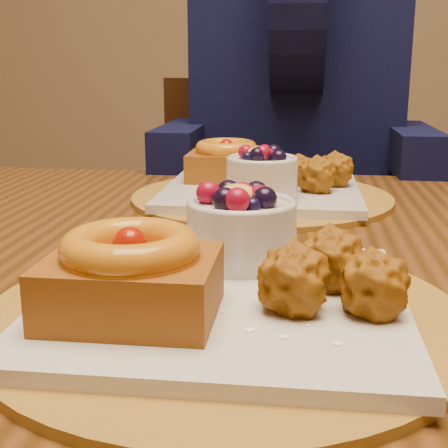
# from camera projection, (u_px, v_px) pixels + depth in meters

# --- Properties ---
(dining_table) EXTENTS (1.60, 0.90, 0.76)m
(dining_table) POSITION_uv_depth(u_px,v_px,m) (248.00, 305.00, 0.73)
(dining_table) COLOR #38200A
(dining_table) RESTS_ON ground
(place_setting_near) EXTENTS (0.38, 0.38, 0.09)m
(place_setting_near) POSITION_uv_depth(u_px,v_px,m) (220.00, 280.00, 0.49)
(place_setting_near) COLOR brown
(place_setting_near) RESTS_ON dining_table
(place_setting_far) EXTENTS (0.38, 0.38, 0.09)m
(place_setting_far) POSITION_uv_depth(u_px,v_px,m) (259.00, 182.00, 0.91)
(place_setting_far) COLOR brown
(place_setting_far) RESTS_ON dining_table
(chair_far) EXTENTS (0.46, 0.46, 0.92)m
(chair_far) POSITION_uv_depth(u_px,v_px,m) (249.00, 261.00, 1.44)
(chair_far) COLOR black
(chair_far) RESTS_ON ground
(diner) EXTENTS (0.53, 0.50, 0.86)m
(diner) POSITION_uv_depth(u_px,v_px,m) (297.00, 78.00, 1.30)
(diner) COLOR black
(diner) RESTS_ON ground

